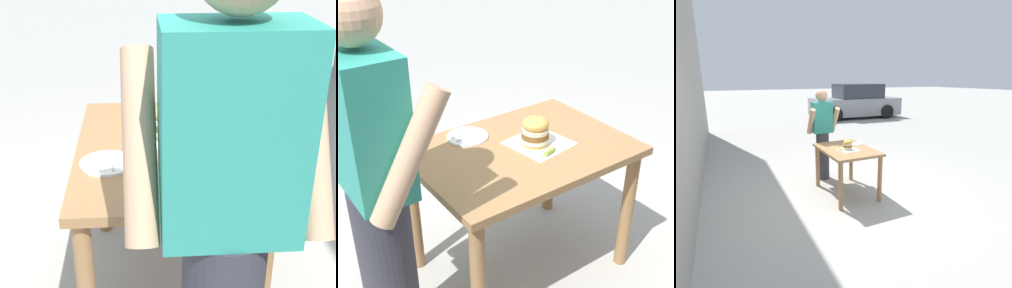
# 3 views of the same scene
# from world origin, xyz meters

# --- Properties ---
(ground_plane) EXTENTS (80.00, 80.00, 0.00)m
(ground_plane) POSITION_xyz_m (0.00, 0.00, 0.00)
(ground_plane) COLOR #ADAAA3
(patio_table) EXTENTS (0.78, 1.10, 0.78)m
(patio_table) POSITION_xyz_m (0.00, 0.00, 0.64)
(patio_table) COLOR #9E7247
(patio_table) RESTS_ON ground
(serving_paper) EXTENTS (0.32, 0.32, 0.00)m
(serving_paper) POSITION_xyz_m (-0.02, -0.10, 0.78)
(serving_paper) COLOR white
(serving_paper) RESTS_ON patio_table
(sandwich) EXTENTS (0.15, 0.15, 0.19)m
(sandwich) POSITION_xyz_m (-0.02, -0.07, 0.86)
(sandwich) COLOR gold
(sandwich) RESTS_ON serving_paper
(pickle_spear) EXTENTS (0.05, 0.08, 0.02)m
(pickle_spear) POSITION_xyz_m (-0.14, -0.07, 0.79)
(pickle_spear) COLOR #8EA83D
(pickle_spear) RESTS_ON serving_paper
(side_plate_with_forks) EXTENTS (0.22, 0.22, 0.02)m
(side_plate_with_forks) POSITION_xyz_m (0.25, 0.17, 0.78)
(side_plate_with_forks) COLOR white
(side_plate_with_forks) RESTS_ON patio_table
(diner_across_table) EXTENTS (0.55, 0.35, 1.69)m
(diner_across_table) POSITION_xyz_m (-0.11, 0.80, 0.88)
(diner_across_table) COLOR #33333D
(diner_across_table) RESTS_ON ground
(parked_car_mid_block) EXTENTS (4.29, 2.01, 1.60)m
(parked_car_mid_block) POSITION_xyz_m (4.17, 7.58, 0.72)
(parked_car_mid_block) COLOR gray
(parked_car_mid_block) RESTS_ON ground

